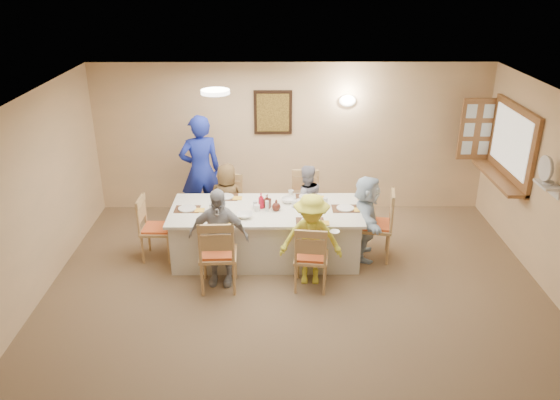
{
  "coord_description": "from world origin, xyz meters",
  "views": [
    {
      "loc": [
        -0.25,
        -5.21,
        3.94
      ],
      "look_at": [
        -0.2,
        1.4,
        1.05
      ],
      "focal_mm": 35.0,
      "sensor_mm": 36.0,
      "label": 1
    }
  ],
  "objects_px": {
    "chair_front_left": "(218,252)",
    "diner_right_end": "(366,217)",
    "chair_back_left": "(228,205)",
    "caregiver": "(201,171)",
    "chair_front_right": "(311,255)",
    "chair_left_end": "(157,228)",
    "diner_back_right": "(306,201)",
    "chair_back_right": "(305,203)",
    "diner_front_right": "(311,240)",
    "serving_hatch": "(512,144)",
    "condiment_ketchup": "(261,201)",
    "chair_right_end": "(375,224)",
    "desk_fan": "(548,173)",
    "diner_back_left": "(227,201)",
    "dining_table": "(266,233)",
    "diner_front_left": "(219,237)"
  },
  "relations": [
    {
      "from": "chair_front_left",
      "to": "diner_right_end",
      "type": "bearing_deg",
      "value": -160.57
    },
    {
      "from": "chair_back_left",
      "to": "caregiver",
      "type": "relative_size",
      "value": 0.51
    },
    {
      "from": "chair_front_right",
      "to": "chair_left_end",
      "type": "distance_m",
      "value": 2.29
    },
    {
      "from": "diner_back_right",
      "to": "chair_back_right",
      "type": "bearing_deg",
      "value": -101.35
    },
    {
      "from": "diner_front_right",
      "to": "serving_hatch",
      "type": "bearing_deg",
      "value": 27.4
    },
    {
      "from": "condiment_ketchup",
      "to": "diner_front_right",
      "type": "bearing_deg",
      "value": -47.21
    },
    {
      "from": "chair_right_end",
      "to": "diner_right_end",
      "type": "bearing_deg",
      "value": -79.66
    },
    {
      "from": "serving_hatch",
      "to": "diner_back_right",
      "type": "relative_size",
      "value": 1.29
    },
    {
      "from": "chair_back_left",
      "to": "chair_front_right",
      "type": "distance_m",
      "value": 2.0
    },
    {
      "from": "diner_right_end",
      "to": "serving_hatch",
      "type": "bearing_deg",
      "value": -67.43
    },
    {
      "from": "desk_fan",
      "to": "condiment_ketchup",
      "type": "distance_m",
      "value": 3.7
    },
    {
      "from": "chair_left_end",
      "to": "diner_back_left",
      "type": "distance_m",
      "value": 1.17
    },
    {
      "from": "chair_front_right",
      "to": "chair_back_right",
      "type": "bearing_deg",
      "value": -82.62
    },
    {
      "from": "diner_right_end",
      "to": "caregiver",
      "type": "bearing_deg",
      "value": 70.98
    },
    {
      "from": "serving_hatch",
      "to": "condiment_ketchup",
      "type": "bearing_deg",
      "value": -170.45
    },
    {
      "from": "serving_hatch",
      "to": "dining_table",
      "type": "relative_size",
      "value": 0.56
    },
    {
      "from": "desk_fan",
      "to": "diner_back_left",
      "type": "relative_size",
      "value": 0.25
    },
    {
      "from": "chair_back_right",
      "to": "diner_front_left",
      "type": "relative_size",
      "value": 0.73
    },
    {
      "from": "chair_front_left",
      "to": "chair_left_end",
      "type": "xyz_separation_m",
      "value": [
        -0.95,
        0.8,
        -0.05
      ]
    },
    {
      "from": "diner_back_left",
      "to": "serving_hatch",
      "type": "bearing_deg",
      "value": -172.54
    },
    {
      "from": "diner_back_right",
      "to": "diner_front_right",
      "type": "relative_size",
      "value": 0.92
    },
    {
      "from": "chair_front_right",
      "to": "chair_back_left",
      "type": "bearing_deg",
      "value": -45.75
    },
    {
      "from": "dining_table",
      "to": "diner_back_left",
      "type": "distance_m",
      "value": 0.93
    },
    {
      "from": "chair_front_right",
      "to": "chair_right_end",
      "type": "xyz_separation_m",
      "value": [
        0.95,
        0.8,
        0.05
      ]
    },
    {
      "from": "chair_front_left",
      "to": "chair_right_end",
      "type": "height_order",
      "value": "chair_right_end"
    },
    {
      "from": "serving_hatch",
      "to": "diner_back_left",
      "type": "height_order",
      "value": "serving_hatch"
    },
    {
      "from": "chair_right_end",
      "to": "diner_front_left",
      "type": "relative_size",
      "value": 0.77
    },
    {
      "from": "serving_hatch",
      "to": "chair_back_left",
      "type": "distance_m",
      "value": 4.34
    },
    {
      "from": "diner_back_right",
      "to": "chair_back_left",
      "type": "bearing_deg",
      "value": -17.06
    },
    {
      "from": "chair_left_end",
      "to": "diner_back_right",
      "type": "relative_size",
      "value": 0.81
    },
    {
      "from": "chair_back_right",
      "to": "chair_right_end",
      "type": "bearing_deg",
      "value": -37.92
    },
    {
      "from": "diner_front_right",
      "to": "chair_back_right",
      "type": "bearing_deg",
      "value": 93.5
    },
    {
      "from": "chair_back_right",
      "to": "chair_back_left",
      "type": "bearing_deg",
      "value": -177.82
    },
    {
      "from": "serving_hatch",
      "to": "chair_back_right",
      "type": "xyz_separation_m",
      "value": [
        -3.01,
        0.15,
        -1.01
      ]
    },
    {
      "from": "diner_front_left",
      "to": "chair_front_left",
      "type": "bearing_deg",
      "value": -83.72
    },
    {
      "from": "diner_right_end",
      "to": "condiment_ketchup",
      "type": "height_order",
      "value": "diner_right_end"
    },
    {
      "from": "dining_table",
      "to": "caregiver",
      "type": "xyz_separation_m",
      "value": [
        -1.05,
        1.15,
        0.53
      ]
    },
    {
      "from": "diner_back_left",
      "to": "condiment_ketchup",
      "type": "height_order",
      "value": "diner_back_left"
    },
    {
      "from": "dining_table",
      "to": "chair_right_end",
      "type": "height_order",
      "value": "chair_right_end"
    },
    {
      "from": "chair_front_right",
      "to": "caregiver",
      "type": "xyz_separation_m",
      "value": [
        -1.65,
        1.95,
        0.44
      ]
    },
    {
      "from": "desk_fan",
      "to": "caregiver",
      "type": "distance_m",
      "value": 4.95
    },
    {
      "from": "serving_hatch",
      "to": "diner_front_left",
      "type": "relative_size",
      "value": 1.11
    },
    {
      "from": "caregiver",
      "to": "diner_back_left",
      "type": "bearing_deg",
      "value": 114.7
    },
    {
      "from": "chair_back_left",
      "to": "caregiver",
      "type": "xyz_separation_m",
      "value": [
        -0.45,
        0.35,
        0.45
      ]
    },
    {
      "from": "chair_right_end",
      "to": "diner_back_right",
      "type": "distance_m",
      "value": 1.17
    },
    {
      "from": "chair_back_left",
      "to": "condiment_ketchup",
      "type": "height_order",
      "value": "condiment_ketchup"
    },
    {
      "from": "chair_back_right",
      "to": "condiment_ketchup",
      "type": "relative_size",
      "value": 4.34
    },
    {
      "from": "caregiver",
      "to": "condiment_ketchup",
      "type": "relative_size",
      "value": 8.04
    },
    {
      "from": "serving_hatch",
      "to": "chair_front_right",
      "type": "xyz_separation_m",
      "value": [
        -3.01,
        -1.45,
        -1.03
      ]
    },
    {
      "from": "chair_back_right",
      "to": "diner_back_right",
      "type": "xyz_separation_m",
      "value": [
        0.0,
        -0.12,
        0.09
      ]
    }
  ]
}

